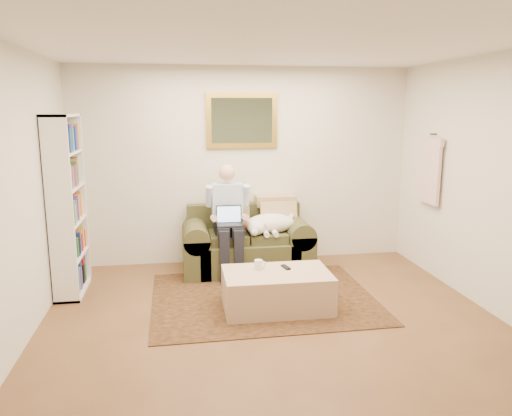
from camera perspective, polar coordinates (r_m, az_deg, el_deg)
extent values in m
cube|color=brown|center=(4.67, 2.90, -14.88)|extent=(4.50, 5.00, 0.01)
cube|color=white|center=(4.22, 3.27, 18.66)|extent=(4.50, 5.00, 0.01)
cube|color=silver|center=(6.69, -1.44, 4.83)|extent=(4.50, 0.01, 2.60)
cube|color=silver|center=(4.38, -27.08, 0.07)|extent=(0.01, 5.00, 2.60)
cube|color=black|center=(5.60, 0.82, -10.20)|extent=(2.43, 1.95, 0.01)
cube|color=#434323|center=(6.45, -1.01, -5.41)|extent=(1.24, 0.79, 0.40)
cube|color=#434323|center=(6.67, -1.44, -1.21)|extent=(1.50, 0.17, 0.41)
cube|color=#434323|center=(6.38, -6.85, -5.23)|extent=(0.33, 0.79, 0.83)
cube|color=#434323|center=(6.55, 4.67, -4.73)|extent=(0.33, 0.79, 0.83)
cube|color=#434323|center=(6.30, -3.16, -3.38)|extent=(0.47, 0.54, 0.12)
cube|color=#434323|center=(6.37, 1.23, -3.20)|extent=(0.47, 0.54, 0.12)
cube|color=black|center=(6.07, -3.00, -1.93)|extent=(0.32, 0.22, 0.02)
cube|color=black|center=(6.16, -3.12, -0.70)|extent=(0.32, 0.06, 0.22)
cube|color=#99BFF2|center=(6.15, -3.12, -0.71)|extent=(0.29, 0.04, 0.19)
cube|color=tan|center=(5.26, 2.38, -9.39)|extent=(1.10, 0.71, 0.40)
cylinder|color=white|center=(5.27, 0.27, -6.48)|extent=(0.08, 0.08, 0.10)
cube|color=black|center=(5.32, 3.42, -6.77)|extent=(0.08, 0.16, 0.02)
cube|color=gold|center=(6.62, -1.63, 9.96)|extent=(0.94, 0.04, 0.72)
cube|color=gray|center=(6.60, -1.60, 9.96)|extent=(0.80, 0.01, 0.58)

